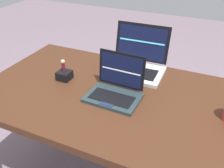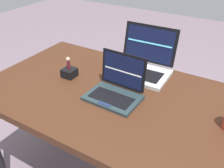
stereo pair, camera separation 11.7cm
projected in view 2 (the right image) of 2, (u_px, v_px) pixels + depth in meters
The scene contains 5 objects.
desk at pixel (111, 104), 1.29m from camera, with size 1.35×0.80×0.72m.
laptop_front at pixel (116, 89), 1.21m from camera, with size 0.26×0.21×0.20m.
laptop_rear at pixel (142, 64), 1.42m from camera, with size 0.33×0.28×0.25m.
figurine_stand at pixel (69, 73), 1.38m from camera, with size 0.07×0.07×0.05m, color black.
figurine at pixel (68, 62), 1.35m from camera, with size 0.02×0.02×0.07m.
Camera 2 is at (0.54, -0.89, 1.42)m, focal length 39.64 mm.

